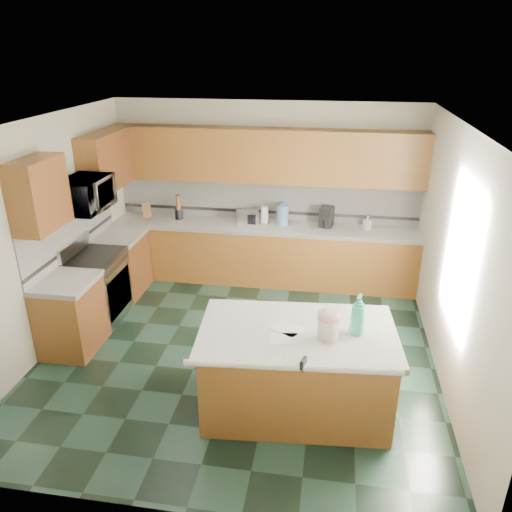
% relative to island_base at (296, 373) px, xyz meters
% --- Properties ---
extents(floor, '(4.60, 4.60, 0.00)m').
position_rel_island_base_xyz_m(floor, '(-0.76, 0.91, -0.43)').
color(floor, black).
rests_on(floor, ground).
extents(ceiling, '(4.60, 4.60, 0.00)m').
position_rel_island_base_xyz_m(ceiling, '(-0.76, 0.91, 2.27)').
color(ceiling, white).
rests_on(ceiling, ground).
extents(wall_back, '(4.60, 0.04, 2.70)m').
position_rel_island_base_xyz_m(wall_back, '(-0.76, 3.23, 0.92)').
color(wall_back, silver).
rests_on(wall_back, ground).
extents(wall_front, '(4.60, 0.04, 2.70)m').
position_rel_island_base_xyz_m(wall_front, '(-0.76, -1.41, 0.92)').
color(wall_front, silver).
rests_on(wall_front, ground).
extents(wall_left, '(0.04, 4.60, 2.70)m').
position_rel_island_base_xyz_m(wall_left, '(-3.08, 0.91, 0.92)').
color(wall_left, silver).
rests_on(wall_left, ground).
extents(wall_right, '(0.04, 4.60, 2.70)m').
position_rel_island_base_xyz_m(wall_right, '(1.56, 0.91, 0.92)').
color(wall_right, silver).
rests_on(wall_right, ground).
extents(back_base_cab, '(4.60, 0.60, 0.86)m').
position_rel_island_base_xyz_m(back_base_cab, '(-0.76, 2.91, 0.00)').
color(back_base_cab, '#3A1C0E').
rests_on(back_base_cab, ground).
extents(back_countertop, '(4.60, 0.64, 0.06)m').
position_rel_island_base_xyz_m(back_countertop, '(-0.76, 2.91, 0.46)').
color(back_countertop, white).
rests_on(back_countertop, back_base_cab).
extents(back_upper_cab, '(4.60, 0.33, 0.78)m').
position_rel_island_base_xyz_m(back_upper_cab, '(-0.76, 3.04, 1.51)').
color(back_upper_cab, '#3A1C0E').
rests_on(back_upper_cab, wall_back).
extents(back_backsplash, '(4.60, 0.02, 0.63)m').
position_rel_island_base_xyz_m(back_backsplash, '(-0.76, 3.19, 0.81)').
color(back_backsplash, silver).
rests_on(back_backsplash, back_countertop).
extents(back_accent_band, '(4.60, 0.01, 0.05)m').
position_rel_island_base_xyz_m(back_accent_band, '(-0.76, 3.19, 0.61)').
color(back_accent_band, black).
rests_on(back_accent_band, back_countertop).
extents(left_base_cab_rear, '(0.60, 0.82, 0.86)m').
position_rel_island_base_xyz_m(left_base_cab_rear, '(-2.76, 2.20, 0.00)').
color(left_base_cab_rear, '#3A1C0E').
rests_on(left_base_cab_rear, ground).
extents(left_counter_rear, '(0.64, 0.82, 0.06)m').
position_rel_island_base_xyz_m(left_counter_rear, '(-2.76, 2.20, 0.46)').
color(left_counter_rear, white).
rests_on(left_counter_rear, left_base_cab_rear).
extents(left_base_cab_front, '(0.60, 0.72, 0.86)m').
position_rel_island_base_xyz_m(left_base_cab_front, '(-2.76, 0.67, 0.00)').
color(left_base_cab_front, '#3A1C0E').
rests_on(left_base_cab_front, ground).
extents(left_counter_front, '(0.64, 0.72, 0.06)m').
position_rel_island_base_xyz_m(left_counter_front, '(-2.76, 0.67, 0.46)').
color(left_counter_front, white).
rests_on(left_counter_front, left_base_cab_front).
extents(left_backsplash, '(0.02, 2.30, 0.63)m').
position_rel_island_base_xyz_m(left_backsplash, '(-3.04, 1.46, 0.81)').
color(left_backsplash, silver).
rests_on(left_backsplash, wall_left).
extents(left_accent_band, '(0.01, 2.30, 0.05)m').
position_rel_island_base_xyz_m(left_accent_band, '(-3.04, 1.46, 0.61)').
color(left_accent_band, black).
rests_on(left_accent_band, wall_left).
extents(left_upper_cab_rear, '(0.33, 1.09, 0.78)m').
position_rel_island_base_xyz_m(left_upper_cab_rear, '(-2.89, 2.33, 1.51)').
color(left_upper_cab_rear, '#3A1C0E').
rests_on(left_upper_cab_rear, wall_left).
extents(left_upper_cab_front, '(0.33, 0.72, 0.78)m').
position_rel_island_base_xyz_m(left_upper_cab_front, '(-2.89, 0.67, 1.51)').
color(left_upper_cab_front, '#3A1C0E').
rests_on(left_upper_cab_front, wall_left).
extents(range_body, '(0.60, 0.76, 0.88)m').
position_rel_island_base_xyz_m(range_body, '(-2.76, 1.41, 0.01)').
color(range_body, '#B7B7BC').
rests_on(range_body, ground).
extents(range_oven_door, '(0.02, 0.68, 0.55)m').
position_rel_island_base_xyz_m(range_oven_door, '(-2.47, 1.41, -0.03)').
color(range_oven_door, black).
rests_on(range_oven_door, range_body).
extents(range_cooktop, '(0.62, 0.78, 0.04)m').
position_rel_island_base_xyz_m(range_cooktop, '(-2.76, 1.41, 0.47)').
color(range_cooktop, black).
rests_on(range_cooktop, range_body).
extents(range_handle, '(0.02, 0.66, 0.02)m').
position_rel_island_base_xyz_m(range_handle, '(-2.44, 1.41, 0.35)').
color(range_handle, '#B7B7BC').
rests_on(range_handle, range_body).
extents(range_backguard, '(0.06, 0.76, 0.18)m').
position_rel_island_base_xyz_m(range_backguard, '(-3.02, 1.41, 0.59)').
color(range_backguard, '#B7B7BC').
rests_on(range_backguard, range_body).
extents(microwave, '(0.50, 0.73, 0.41)m').
position_rel_island_base_xyz_m(microwave, '(-2.76, 1.41, 1.30)').
color(microwave, '#B7B7BC').
rests_on(microwave, wall_left).
extents(island_base, '(1.86, 1.16, 0.86)m').
position_rel_island_base_xyz_m(island_base, '(0.00, 0.00, 0.00)').
color(island_base, '#3A1C0E').
rests_on(island_base, ground).
extents(island_top, '(1.97, 1.27, 0.06)m').
position_rel_island_base_xyz_m(island_top, '(-0.00, -0.00, 0.46)').
color(island_top, white).
rests_on(island_top, island_base).
extents(island_bullnose, '(1.89, 0.21, 0.06)m').
position_rel_island_base_xyz_m(island_bullnose, '(0.00, -0.56, 0.46)').
color(island_bullnose, white).
rests_on(island_bullnose, island_base).
extents(treat_jar, '(0.21, 0.21, 0.20)m').
position_rel_island_base_xyz_m(treat_jar, '(0.28, -0.10, 0.59)').
color(treat_jar, beige).
rests_on(treat_jar, island_top).
extents(treat_jar_lid, '(0.21, 0.21, 0.13)m').
position_rel_island_base_xyz_m(treat_jar_lid, '(0.28, -0.10, 0.73)').
color(treat_jar_lid, pink).
rests_on(treat_jar_lid, treat_jar).
extents(treat_jar_knob, '(0.07, 0.02, 0.02)m').
position_rel_island_base_xyz_m(treat_jar_knob, '(0.28, -0.10, 0.77)').
color(treat_jar_knob, tan).
rests_on(treat_jar_knob, treat_jar_lid).
extents(treat_jar_knob_end_l, '(0.04, 0.04, 0.04)m').
position_rel_island_base_xyz_m(treat_jar_knob_end_l, '(0.25, -0.10, 0.77)').
color(treat_jar_knob_end_l, tan).
rests_on(treat_jar_knob_end_l, treat_jar_lid).
extents(treat_jar_knob_end_r, '(0.04, 0.04, 0.04)m').
position_rel_island_base_xyz_m(treat_jar_knob_end_r, '(0.32, -0.10, 0.77)').
color(treat_jar_knob_end_r, tan).
rests_on(treat_jar_knob_end_r, treat_jar_lid).
extents(soap_bottle_island, '(0.20, 0.20, 0.40)m').
position_rel_island_base_xyz_m(soap_bottle_island, '(0.56, 0.04, 0.69)').
color(soap_bottle_island, teal).
rests_on(soap_bottle_island, island_top).
extents(paper_sheet_a, '(0.29, 0.23, 0.00)m').
position_rel_island_base_xyz_m(paper_sheet_a, '(-0.11, -0.17, 0.49)').
color(paper_sheet_a, white).
rests_on(paper_sheet_a, island_top).
extents(paper_sheet_b, '(0.35, 0.32, 0.00)m').
position_rel_island_base_xyz_m(paper_sheet_b, '(-0.11, 0.01, 0.49)').
color(paper_sheet_b, white).
rests_on(paper_sheet_b, island_top).
extents(clamp_body, '(0.06, 0.10, 0.09)m').
position_rel_island_base_xyz_m(clamp_body, '(0.09, -0.54, 0.50)').
color(clamp_body, black).
rests_on(clamp_body, island_top).
extents(clamp_handle, '(0.02, 0.07, 0.02)m').
position_rel_island_base_xyz_m(clamp_handle, '(0.09, -0.60, 0.48)').
color(clamp_handle, black).
rests_on(clamp_handle, island_top).
extents(knife_block, '(0.18, 0.21, 0.25)m').
position_rel_island_base_xyz_m(knife_block, '(-2.61, 2.96, 0.61)').
color(knife_block, '#472814').
rests_on(knife_block, back_countertop).
extents(utensil_crock, '(0.12, 0.12, 0.15)m').
position_rel_island_base_xyz_m(utensil_crock, '(-2.10, 2.99, 0.57)').
color(utensil_crock, black).
rests_on(utensil_crock, back_countertop).
extents(utensil_bundle, '(0.07, 0.07, 0.23)m').
position_rel_island_base_xyz_m(utensil_bundle, '(-2.10, 2.99, 0.76)').
color(utensil_bundle, '#472814').
rests_on(utensil_bundle, utensil_crock).
extents(toaster_oven, '(0.38, 0.30, 0.19)m').
position_rel_island_base_xyz_m(toaster_oven, '(-1.01, 2.96, 0.59)').
color(toaster_oven, '#B7B7BC').
rests_on(toaster_oven, back_countertop).
extents(toaster_oven_door, '(0.29, 0.01, 0.15)m').
position_rel_island_base_xyz_m(toaster_oven_door, '(-1.01, 2.85, 0.59)').
color(toaster_oven_door, black).
rests_on(toaster_oven_door, toaster_oven).
extents(paper_towel, '(0.12, 0.12, 0.26)m').
position_rel_island_base_xyz_m(paper_towel, '(-0.75, 3.01, 0.62)').
color(paper_towel, white).
rests_on(paper_towel, back_countertop).
extents(paper_towel_base, '(0.17, 0.17, 0.01)m').
position_rel_island_base_xyz_m(paper_towel_base, '(-0.75, 3.01, 0.50)').
color(paper_towel_base, '#B7B7BC').
rests_on(paper_towel_base, back_countertop).
extents(water_jug, '(0.19, 0.19, 0.31)m').
position_rel_island_base_xyz_m(water_jug, '(-0.47, 2.97, 0.64)').
color(water_jug, '#5B81AC').
rests_on(water_jug, back_countertop).
extents(water_jug_neck, '(0.09, 0.09, 0.04)m').
position_rel_island_base_xyz_m(water_jug_neck, '(-0.47, 2.97, 0.82)').
color(water_jug_neck, '#5B81AC').
rests_on(water_jug_neck, water_jug).
extents(coffee_maker, '(0.23, 0.24, 0.31)m').
position_rel_island_base_xyz_m(coffee_maker, '(0.18, 2.99, 0.64)').
color(coffee_maker, black).
rests_on(coffee_maker, back_countertop).
extents(coffee_carafe, '(0.13, 0.13, 0.13)m').
position_rel_island_base_xyz_m(coffee_carafe, '(0.18, 2.94, 0.55)').
color(coffee_carafe, black).
rests_on(coffee_carafe, back_countertop).
extents(soap_bottle_back, '(0.13, 0.13, 0.21)m').
position_rel_island_base_xyz_m(soap_bottle_back, '(0.77, 2.96, 0.60)').
color(soap_bottle_back, white).
rests_on(soap_bottle_back, back_countertop).
extents(soap_back_cap, '(0.02, 0.02, 0.03)m').
position_rel_island_base_xyz_m(soap_back_cap, '(0.77, 2.96, 0.72)').
color(soap_back_cap, red).
rests_on(soap_back_cap, soap_bottle_back).
extents(window_light_proxy, '(0.02, 1.40, 1.10)m').
position_rel_island_base_xyz_m(window_light_proxy, '(1.53, 0.71, 1.07)').
color(window_light_proxy, white).
rests_on(window_light_proxy, wall_right).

